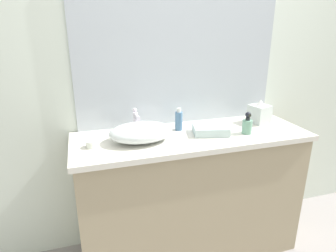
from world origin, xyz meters
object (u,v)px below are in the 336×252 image
(candle_jar, at_px, (91,144))
(folded_hand_towel, at_px, (211,130))
(lotion_bottle, at_px, (179,120))
(tissue_box, at_px, (259,113))
(soap_dispenser, at_px, (247,125))
(sink_basin, at_px, (141,132))

(candle_jar, bearing_deg, folded_hand_towel, 0.23)
(lotion_bottle, bearing_deg, tissue_box, -2.07)
(soap_dispenser, distance_m, candle_jar, 0.98)
(soap_dispenser, relative_size, folded_hand_towel, 0.66)
(sink_basin, distance_m, folded_hand_towel, 0.46)
(sink_basin, xyz_separation_m, folded_hand_towel, (0.46, -0.01, -0.03))
(sink_basin, height_order, soap_dispenser, soap_dispenser)
(candle_jar, bearing_deg, lotion_bottle, 12.94)
(sink_basin, distance_m, soap_dispenser, 0.69)
(lotion_bottle, bearing_deg, folded_hand_towel, -36.64)
(tissue_box, bearing_deg, lotion_bottle, 177.93)
(soap_dispenser, bearing_deg, candle_jar, 176.42)
(folded_hand_towel, bearing_deg, candle_jar, -179.77)
(lotion_bottle, distance_m, tissue_box, 0.61)
(soap_dispenser, height_order, folded_hand_towel, soap_dispenser)
(lotion_bottle, height_order, candle_jar, lotion_bottle)
(soap_dispenser, xyz_separation_m, candle_jar, (-0.98, 0.06, -0.04))
(folded_hand_towel, bearing_deg, tissue_box, 14.07)
(sink_basin, xyz_separation_m, soap_dispenser, (0.69, -0.07, 0.00))
(sink_basin, xyz_separation_m, candle_jar, (-0.30, -0.01, -0.04))
(lotion_bottle, relative_size, folded_hand_towel, 0.69)
(sink_basin, xyz_separation_m, tissue_box, (0.89, 0.10, 0.02))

